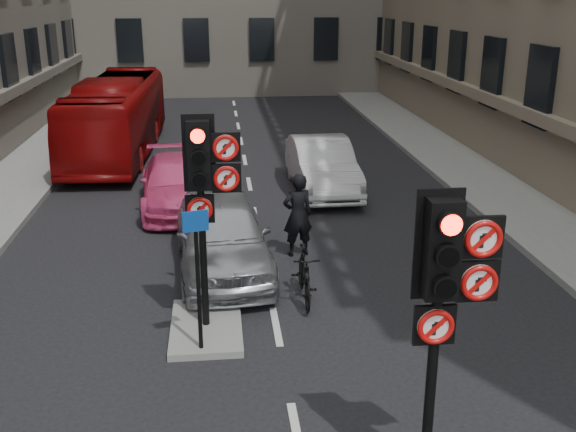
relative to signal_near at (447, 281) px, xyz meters
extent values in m
cube|color=gray|center=(5.71, 11.01, -2.50)|extent=(3.00, 50.00, 0.16)
cube|color=gray|center=(-2.69, 4.01, -2.52)|extent=(1.20, 2.00, 0.12)
cylinder|color=black|center=(-0.09, 0.01, -1.38)|extent=(0.12, 0.12, 2.40)
cube|color=black|center=(-0.09, 0.01, 0.37)|extent=(0.36, 0.28, 1.10)
cube|color=black|center=(-0.09, 0.14, 0.37)|extent=(0.52, 0.03, 1.25)
cylinder|color=#FF1407|center=(-0.09, -0.24, 0.72)|extent=(0.22, 0.01, 0.22)
cylinder|color=black|center=(-0.09, -0.24, 0.37)|extent=(0.22, 0.01, 0.22)
cylinder|color=black|center=(-0.09, -0.24, 0.02)|extent=(0.22, 0.01, 0.22)
cube|color=black|center=(0.33, -0.01, 0.49)|extent=(0.47, 0.05, 0.47)
cylinder|color=white|center=(0.33, -0.05, 0.49)|extent=(0.41, 0.02, 0.41)
torus|color=#BF0C0A|center=(0.33, -0.07, 0.49)|extent=(0.41, 0.06, 0.41)
cube|color=#BF0C0A|center=(0.33, -0.07, 0.49)|extent=(0.25, 0.01, 0.25)
cube|color=black|center=(0.33, -0.01, -0.01)|extent=(0.47, 0.05, 0.47)
cylinder|color=white|center=(0.33, -0.05, -0.01)|extent=(0.41, 0.02, 0.41)
torus|color=#BF0C0A|center=(0.33, -0.07, -0.01)|extent=(0.41, 0.06, 0.41)
cube|color=#BF0C0A|center=(0.33, -0.07, -0.01)|extent=(0.25, 0.01, 0.25)
cube|color=black|center=(-0.11, -0.01, -0.51)|extent=(0.47, 0.05, 0.47)
cylinder|color=white|center=(-0.11, -0.05, -0.51)|extent=(0.41, 0.02, 0.41)
torus|color=#BF0C0A|center=(-0.11, -0.07, -0.51)|extent=(0.41, 0.06, 0.41)
cube|color=#BF0C0A|center=(-0.11, -0.07, -0.51)|extent=(0.25, 0.01, 0.25)
cylinder|color=black|center=(-2.69, 4.01, -1.26)|extent=(0.12, 0.12, 2.40)
cube|color=black|center=(-2.69, 4.01, 0.49)|extent=(0.36, 0.28, 1.10)
cube|color=black|center=(-2.69, 4.14, 0.49)|extent=(0.52, 0.03, 1.25)
cylinder|color=#FF1407|center=(-2.69, 3.76, 0.84)|extent=(0.22, 0.02, 0.22)
cylinder|color=black|center=(-2.69, 3.76, 0.49)|extent=(0.22, 0.02, 0.22)
cylinder|color=black|center=(-2.69, 3.76, 0.14)|extent=(0.22, 0.02, 0.22)
cube|color=black|center=(-2.27, 3.99, 0.61)|extent=(0.47, 0.05, 0.47)
cylinder|color=white|center=(-2.27, 3.95, 0.61)|extent=(0.41, 0.02, 0.41)
torus|color=#BF0C0A|center=(-2.27, 3.93, 0.61)|extent=(0.41, 0.06, 0.41)
cube|color=#BF0C0A|center=(-2.27, 3.93, 0.61)|extent=(0.25, 0.02, 0.25)
cube|color=black|center=(-2.27, 3.99, 0.11)|extent=(0.47, 0.05, 0.47)
cylinder|color=white|center=(-2.27, 3.95, 0.11)|extent=(0.41, 0.02, 0.41)
torus|color=#BF0C0A|center=(-2.27, 3.93, 0.11)|extent=(0.41, 0.06, 0.41)
cube|color=#BF0C0A|center=(-2.27, 3.93, 0.11)|extent=(0.25, 0.02, 0.25)
cube|color=black|center=(-2.71, 3.99, -0.39)|extent=(0.47, 0.05, 0.47)
cylinder|color=white|center=(-2.71, 3.95, -0.39)|extent=(0.41, 0.02, 0.41)
torus|color=#BF0C0A|center=(-2.71, 3.93, -0.39)|extent=(0.41, 0.06, 0.41)
cube|color=#BF0C0A|center=(-2.71, 3.93, -0.39)|extent=(0.25, 0.02, 0.25)
imported|color=#96989C|center=(-2.36, 6.61, -1.80)|extent=(2.15, 4.68, 1.55)
imported|color=silver|center=(0.56, 12.08, -1.83)|extent=(1.68, 4.59, 1.50)
imported|color=#E5437E|center=(-3.51, 11.01, -1.93)|extent=(2.14, 4.59, 1.30)
imported|color=maroon|center=(-5.82, 17.31, -1.25)|extent=(2.56, 9.64, 2.67)
imported|color=black|center=(-0.87, 5.01, -2.08)|extent=(0.50, 1.68, 1.00)
imported|color=black|center=(-0.72, 7.26, -1.66)|extent=(0.75, 0.58, 1.84)
cylinder|color=black|center=(-2.76, 3.21, -1.33)|extent=(0.07, 0.07, 2.26)
cube|color=#0E3F9A|center=(-2.76, 3.15, -0.31)|extent=(0.40, 0.14, 0.32)
camera|label=1|loc=(-2.39, -6.37, 2.96)|focal=42.00mm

